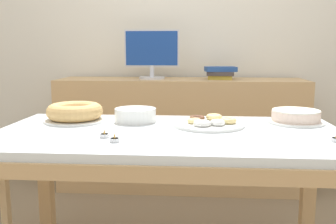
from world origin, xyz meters
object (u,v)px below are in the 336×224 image
at_px(computer_monitor, 152,54).
at_px(tealight_right_edge, 115,140).
at_px(plate_stack, 135,115).
at_px(book_stack, 220,73).
at_px(tealight_near_front, 104,135).
at_px(cake_golden_bundt, 75,113).
at_px(pastry_platter, 209,123).
at_px(tealight_left_edge, 336,139).
at_px(cake_chocolate_round, 296,117).

xyz_separation_m(computer_monitor, tealight_right_edge, (0.02, -1.47, -0.32)).
bearing_deg(plate_stack, book_stack, 64.80).
bearing_deg(tealight_near_front, computer_monitor, 88.59).
relative_size(cake_golden_bundt, tealight_right_edge, 7.84).
bearing_deg(pastry_platter, computer_monitor, 110.29).
bearing_deg(tealight_left_edge, computer_monitor, 122.89).
relative_size(computer_monitor, cake_golden_bundt, 1.35).
height_order(plate_stack, tealight_left_edge, plate_stack).
relative_size(cake_chocolate_round, cake_golden_bundt, 0.89).
bearing_deg(cake_golden_bundt, book_stack, 52.65).
bearing_deg(tealight_right_edge, book_stack, 71.08).
bearing_deg(pastry_platter, cake_golden_bundt, 174.83).
bearing_deg(plate_stack, computer_monitor, 92.12).
height_order(computer_monitor, book_stack, computer_monitor).
height_order(tealight_right_edge, tealight_left_edge, same).
relative_size(book_stack, tealight_right_edge, 6.23).
relative_size(tealight_left_edge, tealight_near_front, 1.00).
xyz_separation_m(computer_monitor, cake_golden_bundt, (-0.27, -1.05, -0.28)).
distance_m(cake_chocolate_round, plate_stack, 0.81).
bearing_deg(computer_monitor, pastry_platter, -69.71).
distance_m(pastry_platter, tealight_near_front, 0.53).
bearing_deg(cake_golden_bundt, computer_monitor, 75.41).
bearing_deg(tealight_near_front, pastry_platter, 32.69).
bearing_deg(cake_chocolate_round, pastry_platter, -167.05).
height_order(book_stack, plate_stack, book_stack).
distance_m(cake_golden_bundt, tealight_left_edge, 1.23).
bearing_deg(cake_golden_bundt, tealight_right_edge, -54.61).
xyz_separation_m(tealight_left_edge, tealight_near_front, (-0.94, 0.00, 0.00)).
height_order(computer_monitor, cake_chocolate_round, computer_monitor).
relative_size(book_stack, tealight_near_front, 6.23).
xyz_separation_m(book_stack, tealight_right_edge, (-0.51, -1.47, -0.18)).
height_order(cake_golden_bundt, pastry_platter, cake_golden_bundt).
height_order(cake_golden_bundt, tealight_near_front, cake_golden_bundt).
height_order(book_stack, cake_golden_bundt, book_stack).
distance_m(cake_chocolate_round, tealight_left_edge, 0.39).
xyz_separation_m(pastry_platter, tealight_near_front, (-0.45, -0.29, -0.00)).
xyz_separation_m(pastry_platter, tealight_left_edge, (0.50, -0.29, -0.00)).
bearing_deg(tealight_right_edge, pastry_platter, 42.81).
bearing_deg(pastry_platter, tealight_right_edge, -137.19).
relative_size(cake_golden_bundt, tealight_left_edge, 7.84).
distance_m(book_stack, cake_chocolate_round, 1.08).
xyz_separation_m(book_stack, tealight_left_edge, (0.38, -1.40, -0.18)).
relative_size(pastry_platter, plate_stack, 1.66).
bearing_deg(pastry_platter, cake_chocolate_round, 12.95).
bearing_deg(tealight_left_edge, cake_golden_bundt, 163.47).
relative_size(computer_monitor, pastry_platter, 1.22).
distance_m(tealight_left_edge, tealight_near_front, 0.94).
height_order(pastry_platter, tealight_left_edge, pastry_platter).
xyz_separation_m(computer_monitor, book_stack, (0.53, 0.00, -0.14)).
relative_size(cake_chocolate_round, plate_stack, 1.32).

